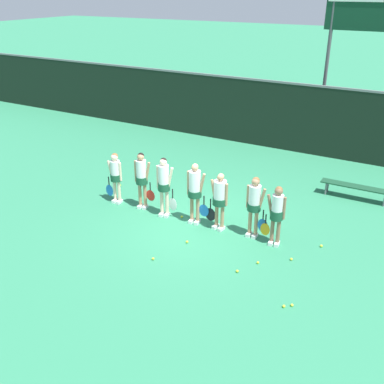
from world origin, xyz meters
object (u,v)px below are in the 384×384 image
at_px(player_0, 115,174).
at_px(tennis_ball_9, 284,306).
at_px(tennis_ball_10, 321,246).
at_px(tennis_ball_6, 258,263).
at_px(tennis_ball_11, 237,271).
at_px(player_3, 195,189).
at_px(player_5, 255,202).
at_px(scoreboard, 364,34).
at_px(player_2, 164,183).
at_px(tennis_ball_0, 153,259).
at_px(player_4, 220,197).
at_px(player_1, 142,176).
at_px(player_6, 277,211).
at_px(tennis_ball_4, 291,259).
at_px(tennis_ball_7, 120,185).
at_px(tennis_ball_2, 187,242).
at_px(tennis_ball_8, 220,202).
at_px(bench_courtside, 356,188).
at_px(tennis_ball_3, 182,217).
at_px(tennis_ball_1, 292,305).
at_px(tennis_ball_5, 248,206).

xyz_separation_m(player_0, tennis_ball_9, (6.22, -2.30, -0.92)).
height_order(tennis_ball_9, tennis_ball_10, tennis_ball_10).
distance_m(tennis_ball_6, tennis_ball_11, 0.65).
relative_size(player_3, player_5, 1.04).
bearing_deg(scoreboard, player_2, -110.65).
relative_size(tennis_ball_0, tennis_ball_9, 1.02).
bearing_deg(player_2, player_4, -6.61).
relative_size(player_1, player_4, 1.07).
xyz_separation_m(player_5, player_6, (0.65, -0.11, -0.05)).
relative_size(player_2, tennis_ball_4, 26.03).
height_order(tennis_ball_4, tennis_ball_7, tennis_ball_4).
xyz_separation_m(player_3, tennis_ball_10, (3.51, 0.46, -1.03)).
distance_m(scoreboard, tennis_ball_0, 12.07).
bearing_deg(tennis_ball_2, player_5, 41.24).
bearing_deg(tennis_ball_0, player_6, 43.07).
bearing_deg(tennis_ball_9, player_2, 152.88).
height_order(player_4, tennis_ball_8, player_4).
relative_size(bench_courtside, tennis_ball_8, 30.96).
height_order(player_2, player_6, player_2).
relative_size(bench_courtside, tennis_ball_0, 31.92).
bearing_deg(player_2, tennis_ball_3, 3.86).
bearing_deg(player_6, tennis_ball_2, -157.45).
xyz_separation_m(tennis_ball_4, tennis_ball_10, (0.48, 0.98, 0.00)).
bearing_deg(tennis_ball_6, tennis_ball_1, -42.81).
bearing_deg(tennis_ball_3, player_6, -1.28).
bearing_deg(bench_courtside, tennis_ball_3, -137.81).
distance_m(tennis_ball_4, tennis_ball_5, 3.00).
bearing_deg(bench_courtside, tennis_ball_10, -93.05).
bearing_deg(player_3, bench_courtside, 41.47).
distance_m(player_4, tennis_ball_9, 3.71).
xyz_separation_m(player_2, tennis_ball_2, (1.35, -1.02, -1.03)).
height_order(tennis_ball_8, tennis_ball_10, same).
xyz_separation_m(player_1, player_3, (1.84, -0.05, 0.02)).
bearing_deg(tennis_ball_1, tennis_ball_3, 150.84).
distance_m(tennis_ball_4, tennis_ball_9, 1.86).
bearing_deg(tennis_ball_7, player_5, -9.61).
xyz_separation_m(tennis_ball_1, tennis_ball_6, (-1.23, 1.14, -0.00)).
relative_size(player_3, tennis_ball_4, 25.87).
relative_size(player_5, player_6, 1.04).
distance_m(player_1, tennis_ball_9, 5.89).
bearing_deg(player_1, player_3, -12.61).
height_order(player_4, tennis_ball_3, player_4).
height_order(tennis_ball_5, tennis_ball_10, same).
distance_m(scoreboard, tennis_ball_7, 10.70).
xyz_separation_m(player_4, tennis_ball_4, (2.27, -0.55, -0.94)).
height_order(player_6, tennis_ball_6, player_6).
bearing_deg(tennis_ball_1, tennis_ball_0, 179.72).
height_order(player_0, tennis_ball_8, player_0).
height_order(bench_courtside, tennis_ball_1, bench_courtside).
bearing_deg(tennis_ball_2, tennis_ball_0, -106.56).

